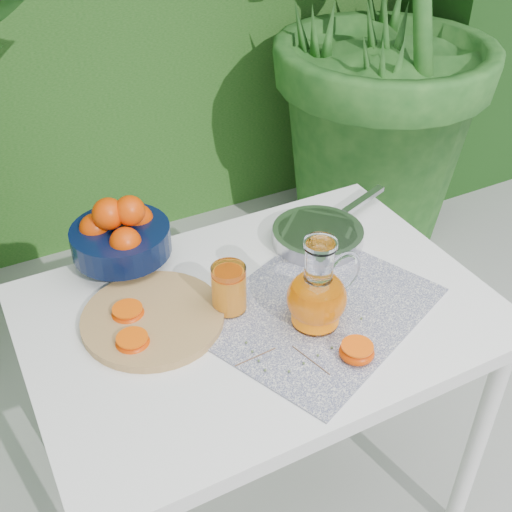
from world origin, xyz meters
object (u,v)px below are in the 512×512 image
white_table (260,336)px  fruit_bowl (120,234)px  saute_pan (319,235)px  juice_pitcher (318,295)px  cutting_board (153,318)px

white_table → fruit_bowl: bearing=125.3°
white_table → fruit_bowl: size_ratio=4.05×
fruit_bowl → saute_pan: size_ratio=0.60×
juice_pitcher → saute_pan: juice_pitcher is taller
cutting_board → juice_pitcher: (0.31, -0.16, 0.07)m
cutting_board → fruit_bowl: size_ratio=1.23×
fruit_bowl → cutting_board: bearing=-92.8°
fruit_bowl → juice_pitcher: (0.29, -0.39, -0.01)m
cutting_board → saute_pan: 0.48m
cutting_board → juice_pitcher: juice_pitcher is taller
fruit_bowl → juice_pitcher: size_ratio=1.19×
white_table → saute_pan: saute_pan is taller
fruit_bowl → juice_pitcher: bearing=-53.0°
white_table → saute_pan: size_ratio=2.42×
cutting_board → fruit_bowl: 0.24m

